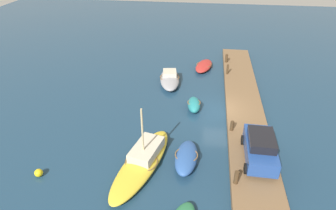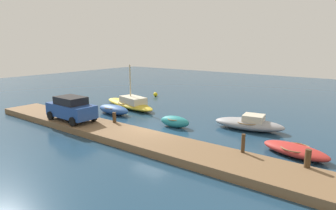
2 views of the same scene
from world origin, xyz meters
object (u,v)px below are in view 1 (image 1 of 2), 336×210
object	(u,v)px
sailboat_yellow	(143,160)
rowboat_red	(204,66)
rowboat_blue	(186,157)
dinghy_teal	(194,105)
mooring_post_west	(236,177)
marker_buoy	(39,173)
motorboat_grey	(170,78)
mooring_post_mid_west	(232,126)
mooring_post_east	(226,58)
mooring_post_mid_east	(227,69)
parked_car	(260,147)

from	to	relation	value
sailboat_yellow	rowboat_red	distance (m)	16.09
rowboat_blue	dinghy_teal	world-z (taller)	dinghy_teal
mooring_post_west	marker_buoy	world-z (taller)	mooring_post_west
motorboat_grey	rowboat_blue	xyz separation A→B (m)	(-11.20, -2.57, -0.05)
marker_buoy	sailboat_yellow	bearing A→B (deg)	-73.43
dinghy_teal	mooring_post_west	world-z (taller)	mooring_post_west
rowboat_red	mooring_post_mid_west	bearing A→B (deg)	-155.93
marker_buoy	rowboat_red	bearing A→B (deg)	-27.96
rowboat_red	marker_buoy	world-z (taller)	rowboat_red
motorboat_grey	marker_buoy	distance (m)	14.98
motorboat_grey	marker_buoy	size ratio (longest dim) A/B	10.26
rowboat_blue	mooring_post_east	bearing A→B (deg)	-8.20
mooring_post_mid_east	parked_car	world-z (taller)	parked_car
parked_car	sailboat_yellow	bearing A→B (deg)	99.55
sailboat_yellow	mooring_post_mid_west	distance (m)	6.95
dinghy_teal	mooring_post_mid_east	xyz separation A→B (m)	(6.45, -2.90, 0.52)
sailboat_yellow	dinghy_teal	xyz separation A→B (m)	(7.27, -2.75, -0.00)
dinghy_teal	marker_buoy	xyz separation A→B (m)	(-9.06, 8.77, -0.17)
sailboat_yellow	rowboat_red	bearing A→B (deg)	1.76
mooring_post_mid_east	marker_buoy	size ratio (longest dim) A/B	2.01
motorboat_grey	mooring_post_west	bearing A→B (deg)	-165.72
mooring_post_west	dinghy_teal	bearing A→B (deg)	18.95
rowboat_red	mooring_post_east	bearing A→B (deg)	-52.82
sailboat_yellow	rowboat_red	size ratio (longest dim) A/B	1.92
mooring_post_mid_east	mooring_post_east	world-z (taller)	mooring_post_mid_east
parked_car	marker_buoy	size ratio (longest dim) A/B	8.08
dinghy_teal	mooring_post_mid_west	distance (m)	4.37
mooring_post_mid_west	mooring_post_mid_east	size ratio (longest dim) A/B	0.75
rowboat_red	mooring_post_mid_east	xyz separation A→B (m)	(-2.02, -2.37, 0.63)
rowboat_blue	parked_car	world-z (taller)	parked_car
sailboat_yellow	mooring_post_mid_east	size ratio (longest dim) A/B	7.53
dinghy_teal	sailboat_yellow	bearing A→B (deg)	153.75
mooring_post_mid_west	parked_car	distance (m)	3.33
mooring_post_west	mooring_post_east	xyz separation A→B (m)	(18.00, 0.00, 0.01)
dinghy_teal	mooring_post_mid_west	bearing A→B (deg)	-143.76
rowboat_red	mooring_post_mid_east	distance (m)	3.18
mooring_post_mid_west	motorboat_grey	bearing A→B (deg)	35.21
sailboat_yellow	marker_buoy	size ratio (longest dim) A/B	15.15
motorboat_grey	mooring_post_mid_west	world-z (taller)	mooring_post_mid_west
rowboat_red	mooring_post_east	distance (m)	2.66
mooring_post_mid_east	sailboat_yellow	bearing A→B (deg)	157.60
mooring_post_east	parked_car	world-z (taller)	parked_car
mooring_post_west	mooring_post_mid_west	bearing A→B (deg)	0.00
rowboat_blue	mooring_post_mid_west	xyz separation A→B (m)	(3.35, -2.97, 0.41)
dinghy_teal	mooring_post_east	size ratio (longest dim) A/B	2.77
mooring_post_mid_west	marker_buoy	bearing A→B (deg)	116.47
mooring_post_mid_west	mooring_post_east	bearing A→B (deg)	0.00
sailboat_yellow	motorboat_grey	bearing A→B (deg)	13.00
parked_car	mooring_post_mid_east	bearing A→B (deg)	7.60
dinghy_teal	marker_buoy	size ratio (longest dim) A/B	4.83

